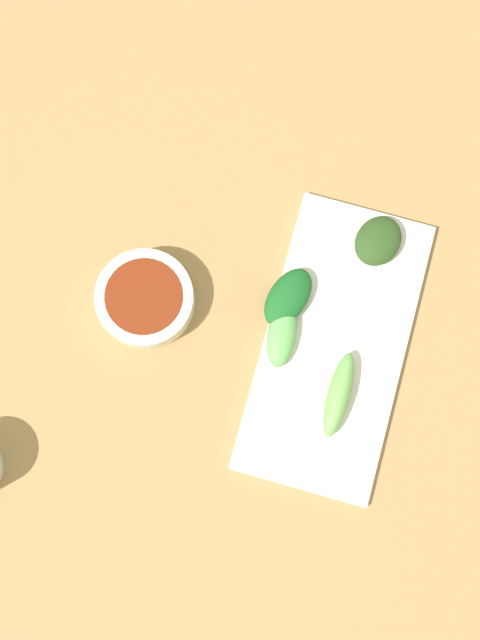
{
  "coord_description": "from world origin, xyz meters",
  "views": [
    {
      "loc": [
        0.01,
        -0.16,
        0.9
      ],
      "look_at": [
        -0.03,
        -0.03,
        0.05
      ],
      "focal_mm": 43.34,
      "sensor_mm": 36.0,
      "label": 1
    }
  ],
  "objects": [
    {
      "name": "broccoli_stalk_3",
      "position": [
        0.1,
        -0.08,
        0.05
      ],
      "size": [
        0.03,
        0.1,
        0.03
      ],
      "primitive_type": "ellipsoid",
      "rotation": [
        0.0,
        0.0,
        -0.01
      ],
      "color": "#6EAC53",
      "rests_on": "serving_plate"
    },
    {
      "name": "serving_plate",
      "position": [
        0.08,
        -0.02,
        0.03
      ],
      "size": [
        0.16,
        0.33,
        0.01
      ],
      "primitive_type": "cube",
      "color": "silver",
      "rests_on": "tabletop"
    },
    {
      "name": "broccoli_leafy_2",
      "position": [
        0.01,
        0.01,
        0.04
      ],
      "size": [
        0.06,
        0.08,
        0.02
      ],
      "primitive_type": "ellipsoid",
      "rotation": [
        0.0,
        0.0,
        -0.3
      ],
      "color": "#185921",
      "rests_on": "serving_plate"
    },
    {
      "name": "sauce_bowl",
      "position": [
        -0.14,
        -0.03,
        0.04
      ],
      "size": [
        0.11,
        0.11,
        0.04
      ],
      "color": "silver",
      "rests_on": "tabletop"
    },
    {
      "name": "broccoli_stalk_0",
      "position": [
        0.02,
        -0.03,
        0.04
      ],
      "size": [
        0.04,
        0.08,
        0.02
      ],
      "primitive_type": "ellipsoid",
      "rotation": [
        0.0,
        0.0,
        0.11
      ],
      "color": "#63AC55",
      "rests_on": "serving_plate"
    },
    {
      "name": "tabletop",
      "position": [
        0.0,
        0.0,
        0.01
      ],
      "size": [
        2.1,
        2.1,
        0.02
      ],
      "primitive_type": "cube",
      "color": "#A07B4B",
      "rests_on": "ground"
    },
    {
      "name": "broccoli_leafy_1",
      "position": [
        0.1,
        0.1,
        0.04
      ],
      "size": [
        0.07,
        0.07,
        0.02
      ],
      "primitive_type": "ellipsoid",
      "rotation": [
        0.0,
        0.0,
        -0.3
      ],
      "color": "#2A471C",
      "rests_on": "serving_plate"
    }
  ]
}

